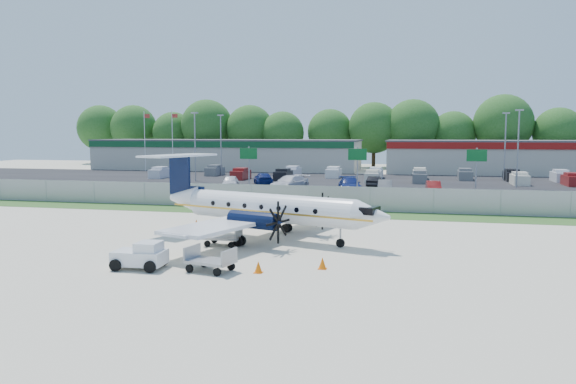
% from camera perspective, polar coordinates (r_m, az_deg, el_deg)
% --- Properties ---
extents(ground, '(170.00, 170.00, 0.00)m').
position_cam_1_polar(ground, '(33.32, -2.33, -4.99)').
color(ground, beige).
rests_on(ground, ground).
extents(grass_verge, '(170.00, 4.00, 0.02)m').
position_cam_1_polar(grass_verge, '(44.84, 1.73, -2.13)').
color(grass_verge, '#2D561E').
rests_on(grass_verge, ground).
extents(access_road, '(170.00, 8.00, 0.02)m').
position_cam_1_polar(access_road, '(51.66, 3.25, -1.06)').
color(access_road, black).
rests_on(access_road, ground).
extents(parking_lot, '(170.00, 32.00, 0.02)m').
position_cam_1_polar(parking_lot, '(72.34, 6.08, 0.94)').
color(parking_lot, black).
rests_on(parking_lot, ground).
extents(perimeter_fence, '(120.00, 0.06, 1.99)m').
position_cam_1_polar(perimeter_fence, '(46.66, 2.21, -0.58)').
color(perimeter_fence, gray).
rests_on(perimeter_fence, ground).
extents(building_west, '(46.40, 12.40, 5.24)m').
position_cam_1_polar(building_west, '(99.13, -6.25, 3.81)').
color(building_west, '#B9B6A7').
rests_on(building_west, ground).
extents(building_east, '(44.40, 12.40, 5.24)m').
position_cam_1_polar(building_east, '(95.18, 23.53, 3.26)').
color(building_east, '#B9B6A7').
rests_on(building_east, ground).
extents(sign_left, '(1.80, 0.26, 5.00)m').
position_cam_1_polar(sign_left, '(57.00, -4.02, 3.23)').
color(sign_left, gray).
rests_on(sign_left, ground).
extents(sign_mid, '(1.80, 0.26, 5.00)m').
position_cam_1_polar(sign_mid, '(54.81, 7.07, 3.09)').
color(sign_mid, gray).
rests_on(sign_mid, ground).
extents(sign_right, '(1.80, 0.26, 5.00)m').
position_cam_1_polar(sign_right, '(54.77, 18.60, 2.82)').
color(sign_right, gray).
rests_on(sign_right, ground).
extents(flagpole_west, '(1.06, 0.12, 10.00)m').
position_cam_1_polar(flagpole_west, '(97.35, -14.31, 5.40)').
color(flagpole_west, white).
rests_on(flagpole_west, ground).
extents(flagpole_east, '(1.06, 0.12, 10.00)m').
position_cam_1_polar(flagpole_east, '(95.17, -11.63, 5.45)').
color(flagpole_east, white).
rests_on(flagpole_east, ground).
extents(light_pole_nw, '(0.90, 0.35, 9.09)m').
position_cam_1_polar(light_pole_nw, '(75.22, -9.43, 5.07)').
color(light_pole_nw, gray).
rests_on(light_pole_nw, ground).
extents(light_pole_ne, '(0.90, 0.35, 9.09)m').
position_cam_1_polar(light_pole_ne, '(70.46, 22.34, 4.64)').
color(light_pole_ne, gray).
rests_on(light_pole_ne, ground).
extents(light_pole_sw, '(0.90, 0.35, 9.09)m').
position_cam_1_polar(light_pole_sw, '(84.55, -6.84, 5.20)').
color(light_pole_sw, gray).
rests_on(light_pole_sw, ground).
extents(light_pole_se, '(0.90, 0.35, 9.09)m').
position_cam_1_polar(light_pole_se, '(80.34, 21.19, 4.80)').
color(light_pole_se, gray).
rests_on(light_pole_se, ground).
extents(tree_line, '(112.00, 6.00, 14.00)m').
position_cam_1_polar(tree_line, '(106.08, 8.31, 2.51)').
color(tree_line, '#205218').
rests_on(tree_line, ground).
extents(aircraft, '(16.13, 15.72, 4.94)m').
position_cam_1_polar(aircraft, '(33.69, -2.26, -1.58)').
color(aircraft, white).
rests_on(aircraft, ground).
extents(pushback_tug, '(2.43, 1.78, 1.28)m').
position_cam_1_polar(pushback_tug, '(27.42, -14.64, -6.28)').
color(pushback_tug, white).
rests_on(pushback_tug, ground).
extents(baggage_cart_near, '(2.38, 1.74, 1.12)m').
position_cam_1_polar(baggage_cart_near, '(26.21, -7.90, -6.90)').
color(baggage_cart_near, gray).
rests_on(baggage_cart_near, ground).
extents(baggage_cart_far, '(2.04, 1.25, 1.07)m').
position_cam_1_polar(baggage_cart_far, '(32.08, -6.66, -4.55)').
color(baggage_cart_far, gray).
rests_on(baggage_cart_far, ground).
extents(cone_nose, '(0.39, 0.39, 0.56)m').
position_cam_1_polar(cone_nose, '(26.57, 3.52, -7.25)').
color(cone_nose, orange).
rests_on(cone_nose, ground).
extents(cone_port_wing, '(0.39, 0.39, 0.55)m').
position_cam_1_polar(cone_port_wing, '(25.83, -3.03, -7.64)').
color(cone_port_wing, orange).
rests_on(cone_port_wing, ground).
extents(cone_starboard_wing, '(0.36, 0.36, 0.51)m').
position_cam_1_polar(cone_starboard_wing, '(38.74, -9.29, -3.15)').
color(cone_starboard_wing, orange).
rests_on(cone_starboard_wing, ground).
extents(road_car_west, '(5.04, 3.39, 1.36)m').
position_cam_1_polar(road_car_west, '(55.28, -14.87, -0.80)').
color(road_car_west, black).
rests_on(road_car_west, ground).
extents(road_car_mid, '(4.12, 2.05, 1.35)m').
position_cam_1_polar(road_car_mid, '(53.23, 9.14, -0.93)').
color(road_car_mid, silver).
rests_on(road_car_mid, ground).
extents(parked_car_a, '(2.79, 4.71, 1.50)m').
position_cam_1_polar(parked_car_a, '(65.06, -5.87, 0.37)').
color(parked_car_a, silver).
rests_on(parked_car_a, ground).
extents(parked_car_b, '(4.18, 6.16, 1.66)m').
position_cam_1_polar(parked_car_b, '(62.44, 0.15, 0.16)').
color(parked_car_b, silver).
rests_on(parked_car_b, ground).
extents(parked_car_c, '(3.28, 5.77, 1.57)m').
position_cam_1_polar(parked_car_c, '(61.42, 6.27, 0.03)').
color(parked_car_c, navy).
rests_on(parked_car_c, ground).
extents(parked_car_d, '(1.63, 4.24, 1.38)m').
position_cam_1_polar(parked_car_d, '(60.56, 9.82, -0.11)').
color(parked_car_d, '#595B5E').
rests_on(parked_car_d, ground).
extents(parked_car_e, '(1.62, 4.11, 1.33)m').
position_cam_1_polar(parked_car_e, '(61.07, 14.55, -0.16)').
color(parked_car_e, maroon).
rests_on(parked_car_e, ground).
extents(parked_car_f, '(3.77, 5.41, 1.46)m').
position_cam_1_polar(parked_car_f, '(69.43, -2.53, 0.75)').
color(parked_car_f, navy).
rests_on(parked_car_f, ground).
extents(parked_car_g, '(1.75, 4.03, 1.29)m').
position_cam_1_polar(parked_car_g, '(67.19, 8.78, 0.51)').
color(parked_car_g, black).
rests_on(parked_car_g, ground).
extents(far_parking_rows, '(56.00, 10.00, 1.60)m').
position_cam_1_polar(far_parking_rows, '(77.29, 6.53, 1.25)').
color(far_parking_rows, gray).
rests_on(far_parking_rows, ground).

